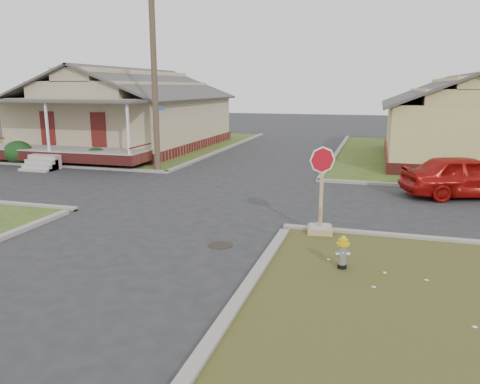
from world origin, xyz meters
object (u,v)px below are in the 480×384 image
(utility_pole, at_px, (154,73))
(stop_sign, at_px, (320,215))
(fire_hydrant, at_px, (343,250))
(red_sedan, at_px, (466,176))

(utility_pole, relative_size, stop_sign, 3.72)
(stop_sign, bearing_deg, fire_hydrant, -80.20)
(fire_hydrant, xyz_separation_m, red_sedan, (3.82, 8.57, 0.32))
(fire_hydrant, xyz_separation_m, stop_sign, (-0.80, 2.48, 0.11))
(fire_hydrant, bearing_deg, stop_sign, 92.61)
(red_sedan, bearing_deg, stop_sign, 124.76)
(stop_sign, relative_size, red_sedan, 0.52)
(utility_pole, relative_size, fire_hydrant, 11.89)
(utility_pole, height_order, red_sedan, utility_pole)
(fire_hydrant, distance_m, stop_sign, 2.61)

